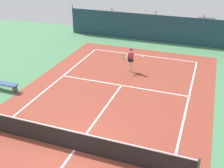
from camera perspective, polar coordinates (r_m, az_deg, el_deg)
ground_plane at (r=12.14m, az=-7.79°, el=-13.47°), size 36.00×36.00×0.00m
court_surface at (r=12.14m, az=-7.79°, el=-13.46°), size 11.02×26.60×0.01m
tennis_net at (r=11.82m, az=-7.94°, el=-11.58°), size 10.12×0.10×1.10m
back_fence at (r=25.72m, az=8.99°, el=10.51°), size 16.30×0.98×2.70m
tennis_player at (r=18.61m, az=3.91°, el=5.29°), size 0.81×0.68×1.64m
tennis_ball_near_player at (r=21.22m, az=-2.00°, el=5.44°), size 0.07×0.07×0.07m
tennis_ball_midcourt at (r=19.51m, az=-3.87°, el=3.38°), size 0.07×0.07×0.07m
parked_car at (r=27.53m, az=18.82°, el=10.88°), size 2.18×4.28×1.68m
courtside_bench at (r=17.51m, az=-21.30°, el=-0.18°), size 1.60×0.40×0.49m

